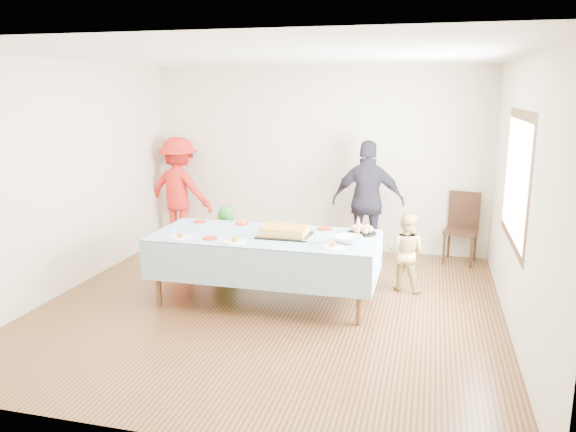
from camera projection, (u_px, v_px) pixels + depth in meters
The scene contains 22 objects.
ground at pixel (270, 306), 6.27m from camera, with size 5.00×5.00×0.00m, color #442313.
room_walls at pixel (274, 147), 5.86m from camera, with size 5.04×5.04×2.72m.
party_table at pixel (265, 239), 6.27m from camera, with size 2.50×1.10×0.78m.
birthday_cake at pixel (285, 232), 6.19m from camera, with size 0.57×0.44×0.10m.
rolls_tray at pixel (362, 230), 6.28m from camera, with size 0.33×0.33×0.10m.
punch_bowl at pixel (348, 239), 5.92m from camera, with size 0.30×0.30×0.07m, color silver.
party_hat at pixel (358, 223), 6.40m from camera, with size 0.10×0.10×0.18m, color white.
fork_pile at pixel (314, 240), 5.90m from camera, with size 0.24×0.18×0.07m, color white, non-canonical shape.
plate_red_far_a at pixel (200, 222), 6.84m from camera, with size 0.16×0.16×0.01m, color red.
plate_red_far_b at pixel (242, 224), 6.74m from camera, with size 0.17×0.17×0.01m, color red.
plate_red_far_c at pixel (282, 226), 6.61m from camera, with size 0.20×0.20×0.01m, color red.
plate_red_far_d at pixel (324, 229), 6.50m from camera, with size 0.18×0.18×0.01m, color red.
plate_red_near at pixel (210, 238), 6.09m from camera, with size 0.17×0.17×0.01m, color red.
plate_white_left at pixel (181, 237), 6.12m from camera, with size 0.23×0.23×0.01m, color white.
plate_white_mid at pixel (235, 242), 5.93m from camera, with size 0.23×0.23×0.01m, color white.
plate_white_right at pixel (332, 247), 5.75m from camera, with size 0.24×0.24×0.01m, color white.
dining_chair at pixel (462, 223), 7.79m from camera, with size 0.50×0.50×0.98m.
toddler_left at pixel (220, 246), 7.26m from camera, with size 0.28×0.19×0.78m, color #B54F16.
toddler_mid at pixel (227, 240), 7.24m from camera, with size 0.45×0.29×0.91m, color #26742A.
toddler_right at pixel (406, 252), 6.67m from camera, with size 0.46×0.36×0.94m, color tan.
adult_left at pixel (179, 191), 8.67m from camera, with size 1.07×0.61×1.66m, color red.
adult_right at pixel (368, 202), 7.76m from camera, with size 0.99×0.41×1.69m, color #2B2837.
Camera 1 is at (1.66, -5.65, 2.37)m, focal length 35.00 mm.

